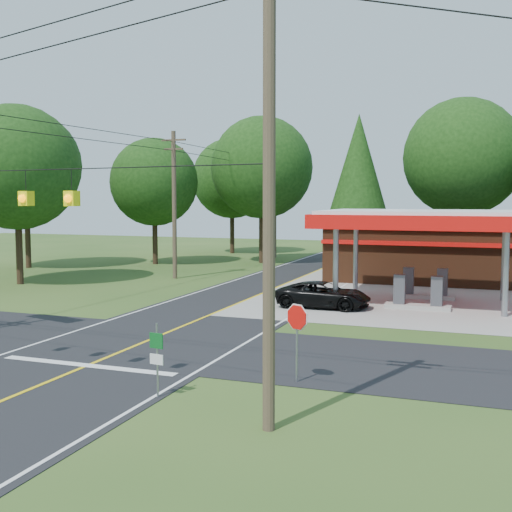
% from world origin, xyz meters
% --- Properties ---
extents(ground, '(120.00, 120.00, 0.00)m').
position_xyz_m(ground, '(0.00, 0.00, 0.00)').
color(ground, '#2B4C1A').
rests_on(ground, ground).
extents(main_highway, '(8.00, 120.00, 0.02)m').
position_xyz_m(main_highway, '(0.00, 0.00, 0.01)').
color(main_highway, black).
rests_on(main_highway, ground).
extents(cross_road, '(70.00, 7.00, 0.02)m').
position_xyz_m(cross_road, '(0.00, 0.00, 0.01)').
color(cross_road, black).
rests_on(cross_road, ground).
extents(lane_center_yellow, '(0.15, 110.00, 0.00)m').
position_xyz_m(lane_center_yellow, '(0.00, 0.00, 0.03)').
color(lane_center_yellow, yellow).
rests_on(lane_center_yellow, main_highway).
extents(gas_canopy, '(10.60, 7.40, 4.88)m').
position_xyz_m(gas_canopy, '(9.00, 13.00, 4.27)').
color(gas_canopy, gray).
rests_on(gas_canopy, ground).
extents(convenience_store, '(16.40, 7.55, 3.80)m').
position_xyz_m(convenience_store, '(10.00, 22.98, 1.92)').
color(convenience_store, '#582F19').
rests_on(convenience_store, ground).
extents(utility_pole_near_right, '(1.80, 0.30, 11.50)m').
position_xyz_m(utility_pole_near_right, '(7.50, -7.00, 5.96)').
color(utility_pole_near_right, '#473828').
rests_on(utility_pole_near_right, ground).
extents(utility_pole_far_left, '(1.80, 0.30, 10.00)m').
position_xyz_m(utility_pole_far_left, '(-8.00, 18.00, 5.20)').
color(utility_pole_far_left, '#473828').
rests_on(utility_pole_far_left, ground).
extents(utility_pole_north, '(0.30, 0.30, 9.50)m').
position_xyz_m(utility_pole_north, '(-6.50, 35.00, 4.75)').
color(utility_pole_north, '#473828').
rests_on(utility_pole_north, ground).
extents(overhead_beacons, '(17.04, 2.04, 1.03)m').
position_xyz_m(overhead_beacons, '(-1.00, -6.00, 6.21)').
color(overhead_beacons, black).
rests_on(overhead_beacons, ground).
extents(treeline_backdrop, '(70.27, 51.59, 13.30)m').
position_xyz_m(treeline_backdrop, '(0.82, 24.01, 7.49)').
color(treeline_backdrop, '#332316').
rests_on(treeline_backdrop, ground).
extents(suv_car, '(4.71, 4.71, 1.31)m').
position_xyz_m(suv_car, '(4.50, 10.00, 0.65)').
color(suv_car, black).
rests_on(suv_car, ground).
extents(octagonal_stop_sign, '(0.77, 0.39, 2.41)m').
position_xyz_m(octagonal_stop_sign, '(7.00, -3.01, 1.79)').
color(octagonal_stop_sign, gray).
rests_on(octagonal_stop_sign, ground).
extents(route_sign_post, '(0.43, 0.11, 2.09)m').
position_xyz_m(route_sign_post, '(3.80, -5.75, 1.24)').
color(route_sign_post, gray).
rests_on(route_sign_post, ground).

